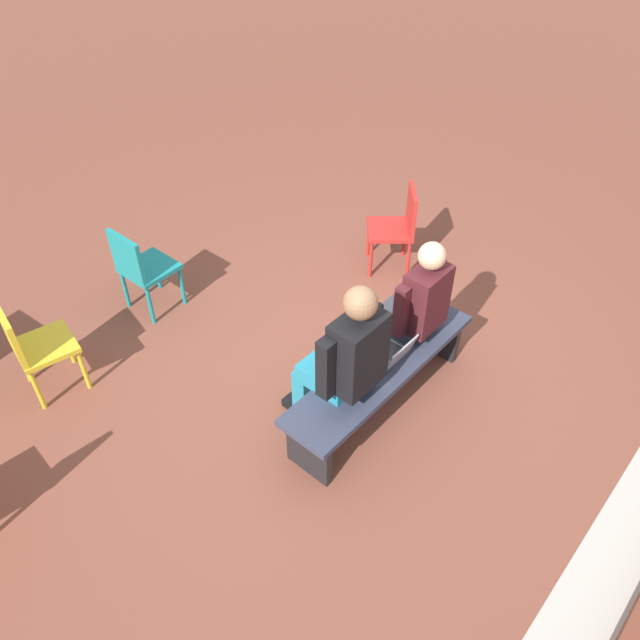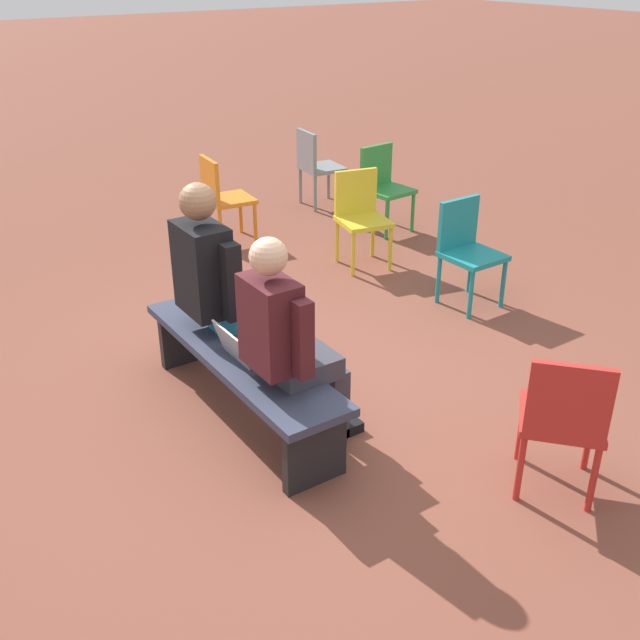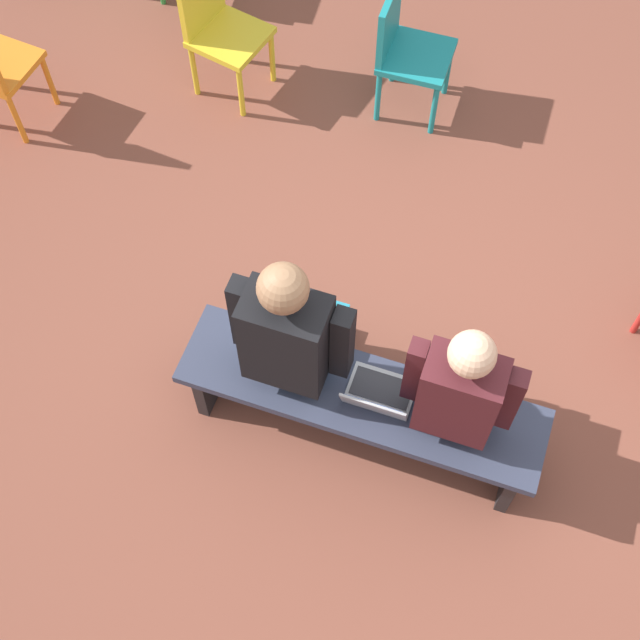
{
  "view_description": "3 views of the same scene",
  "coord_description": "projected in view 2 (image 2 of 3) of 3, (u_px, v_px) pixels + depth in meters",
  "views": [
    {
      "loc": [
        2.79,
        2.05,
        3.71
      ],
      "look_at": [
        0.46,
        -0.01,
        0.97
      ],
      "focal_mm": 35.0,
      "sensor_mm": 36.0,
      "label": 1
    },
    {
      "loc": [
        -3.41,
        2.05,
        2.6
      ],
      "look_at": [
        -0.39,
        0.01,
        0.78
      ],
      "focal_mm": 42.0,
      "sensor_mm": 36.0,
      "label": 2
    },
    {
      "loc": [
        -0.32,
        2.05,
        4.34
      ],
      "look_at": [
        0.32,
        0.21,
        0.93
      ],
      "focal_mm": 50.0,
      "sensor_mm": 36.0,
      "label": 3
    }
  ],
  "objects": [
    {
      "name": "plastic_chair_far_left",
      "position": [
        383.0,
        183.0,
        7.49
      ],
      "size": [
        0.45,
        0.45,
        0.84
      ],
      "color": "#2D893D",
      "rests_on": "ground"
    },
    {
      "name": "laptop",
      "position": [
        245.0,
        349.0,
        4.36
      ],
      "size": [
        0.32,
        0.29,
        0.21
      ],
      "color": "#9EA0A5",
      "rests_on": "bench"
    },
    {
      "name": "person_adult",
      "position": [
        220.0,
        283.0,
        4.62
      ],
      "size": [
        0.57,
        0.72,
        1.39
      ],
      "color": "teal",
      "rests_on": "ground"
    },
    {
      "name": "plastic_chair_foreground",
      "position": [
        360.0,
        212.0,
        6.66
      ],
      "size": [
        0.5,
        0.5,
        0.84
      ],
      "color": "gold",
      "rests_on": "ground"
    },
    {
      "name": "person_student",
      "position": [
        288.0,
        339.0,
        4.04
      ],
      "size": [
        0.52,
        0.65,
        1.3
      ],
      "color": "#383842",
      "rests_on": "ground"
    },
    {
      "name": "ground_plane",
      "position": [
        287.0,
        407.0,
        4.72
      ],
      "size": [
        60.0,
        60.0,
        0.0
      ],
      "primitive_type": "plane",
      "color": "brown"
    },
    {
      "name": "plastic_chair_mid_courtyard",
      "position": [
        222.0,
        195.0,
        7.14
      ],
      "size": [
        0.46,
        0.46,
        0.84
      ],
      "color": "orange",
      "rests_on": "ground"
    },
    {
      "name": "plastic_chair_near_bench_left",
      "position": [
        564.0,
        417.0,
        3.77
      ],
      "size": [
        0.59,
        0.59,
        0.84
      ],
      "color": "red",
      "rests_on": "ground"
    },
    {
      "name": "bench",
      "position": [
        241.0,
        364.0,
        4.49
      ],
      "size": [
        1.8,
        0.44,
        0.45
      ],
      "color": "#33384C",
      "rests_on": "ground"
    },
    {
      "name": "plastic_chair_far_right",
      "position": [
        467.0,
        246.0,
        5.91
      ],
      "size": [
        0.43,
        0.43,
        0.84
      ],
      "color": "teal",
      "rests_on": "ground"
    },
    {
      "name": "plastic_chair_near_bench_right",
      "position": [
        316.0,
        163.0,
        8.17
      ],
      "size": [
        0.46,
        0.46,
        0.84
      ],
      "color": "gray",
      "rests_on": "ground"
    }
  ]
}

